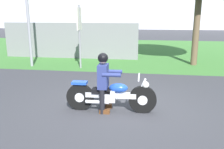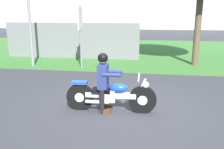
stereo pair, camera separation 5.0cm
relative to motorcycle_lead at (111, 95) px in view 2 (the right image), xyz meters
The scene contains 6 objects.
ground 0.49m from the motorcycle_lead, 50.46° to the left, with size 120.00×120.00×0.00m, color #38383D.
grass_verge 9.86m from the motorcycle_lead, 88.94° to the left, with size 60.00×12.00×0.01m, color #3D7533.
motorcycle_lead is the anchor object (origin of this frame).
rider_lead 0.46m from the motorcycle_lead, behind, with size 0.55×0.48×1.40m.
sign_banner 5.07m from the motorcycle_lead, 113.87° to the left, with size 0.08×0.60×2.60m.
fence_segment 7.40m from the motorcycle_lead, 115.18° to the left, with size 7.00×0.06×1.80m, color slate.
Camera 2 is at (0.68, -5.62, 2.28)m, focal length 39.20 mm.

